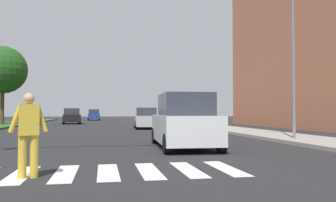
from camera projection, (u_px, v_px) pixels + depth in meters
The scene contains 10 objects.
ground_plane at pixel (99, 128), 28.07m from camera, with size 140.00×140.00×0.00m, color #262628.
crosswalk at pixel (87, 173), 7.44m from camera, with size 6.75×2.20×0.01m.
tree_distant at pixel (3, 70), 32.49m from camera, with size 4.47×4.47×7.37m.
sidewalk_right at pixel (214, 127), 27.82m from camera, with size 3.00×64.00×0.15m, color #9E9991.
street_lamp_right at pixel (291, 39), 15.43m from camera, with size 1.02×0.24×7.50m.
pedestrian_performer at pixel (29, 131), 6.85m from camera, with size 0.74×0.34×1.69m.
suv_crossing at pixel (184, 122), 12.61m from camera, with size 2.16×4.68×1.97m.
sedan_midblock at pixel (146, 119), 26.98m from camera, with size 1.97×4.09×1.64m.
sedan_distant at pixel (72, 117), 37.69m from camera, with size 2.25×4.25×1.69m.
sedan_far_horizon at pixel (94, 115), 53.68m from camera, with size 1.92×4.63×1.70m.
Camera 1 is at (0.33, 1.31, 1.32)m, focal length 36.86 mm.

